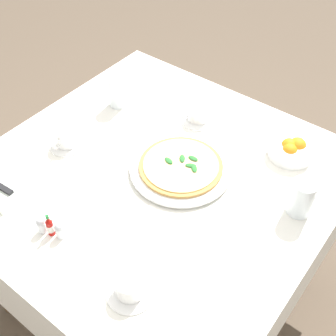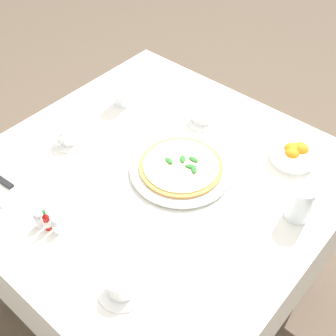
{
  "view_description": "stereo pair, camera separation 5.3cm",
  "coord_description": "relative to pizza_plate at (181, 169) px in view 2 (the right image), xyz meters",
  "views": [
    {
      "loc": [
        -0.64,
        0.76,
        1.79
      ],
      "look_at": [
        -0.03,
        -0.03,
        0.78
      ],
      "focal_mm": 46.85,
      "sensor_mm": 36.0,
      "label": 1
    },
    {
      "loc": [
        -0.69,
        0.73,
        1.79
      ],
      "look_at": [
        -0.03,
        -0.03,
        0.78
      ],
      "focal_mm": 46.85,
      "sensor_mm": 36.0,
      "label": 2
    }
  ],
  "objects": [
    {
      "name": "water_glass_near_right",
      "position": [
        0.41,
        -0.14,
        0.04
      ],
      "size": [
        0.07,
        0.07,
        0.12
      ],
      "color": "white",
      "rests_on": "dining_table"
    },
    {
      "name": "pepper_shaker",
      "position": [
        0.12,
        0.42,
        0.01
      ],
      "size": [
        0.03,
        0.03,
        0.06
      ],
      "color": "white",
      "rests_on": "dining_table"
    },
    {
      "name": "pizza_plate",
      "position": [
        0.0,
        0.0,
        0.0
      ],
      "size": [
        0.34,
        0.34,
        0.02
      ],
      "color": "white",
      "rests_on": "dining_table"
    },
    {
      "name": "salt_shaker",
      "position": [
        0.17,
        0.44,
        0.01
      ],
      "size": [
        0.03,
        0.03,
        0.06
      ],
      "color": "white",
      "rests_on": "dining_table"
    },
    {
      "name": "citrus_bowl",
      "position": [
        -0.25,
        -0.29,
        0.02
      ],
      "size": [
        0.15,
        0.15,
        0.07
      ],
      "color": "white",
      "rests_on": "dining_table"
    },
    {
      "name": "hot_sauce_bottle",
      "position": [
        0.14,
        0.43,
        0.02
      ],
      "size": [
        0.02,
        0.02,
        0.08
      ],
      "color": "#B7140F",
      "rests_on": "dining_table"
    },
    {
      "name": "ground_plane",
      "position": [
        0.06,
        0.06,
        -0.77
      ],
      "size": [
        8.0,
        8.0,
        0.0
      ],
      "primitive_type": "plane",
      "color": "brown"
    },
    {
      "name": "coffee_cup_back_corner",
      "position": [
        0.39,
        0.14,
        0.02
      ],
      "size": [
        0.13,
        0.13,
        0.07
      ],
      "color": "white",
      "rests_on": "dining_table"
    },
    {
      "name": "coffee_cup_near_left",
      "position": [
        -0.16,
        0.43,
        0.02
      ],
      "size": [
        0.13,
        0.13,
        0.06
      ],
      "color": "white",
      "rests_on": "dining_table"
    },
    {
      "name": "dining_table",
      "position": [
        0.06,
        0.06,
        -0.15
      ],
      "size": [
        1.11,
        1.11,
        0.76
      ],
      "color": "white",
      "rests_on": "ground_plane"
    },
    {
      "name": "water_glass_right_edge",
      "position": [
        -0.38,
        -0.08,
        0.04
      ],
      "size": [
        0.07,
        0.07,
        0.12
      ],
      "color": "white",
      "rests_on": "dining_table"
    },
    {
      "name": "coffee_cup_left_edge",
      "position": [
        0.11,
        -0.25,
        0.02
      ],
      "size": [
        0.13,
        0.13,
        0.06
      ],
      "color": "white",
      "rests_on": "dining_table"
    },
    {
      "name": "pizza",
      "position": [
        -0.0,
        -0.0,
        0.01
      ],
      "size": [
        0.28,
        0.28,
        0.02
      ],
      "color": "#C68E47",
      "rests_on": "pizza_plate"
    }
  ]
}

